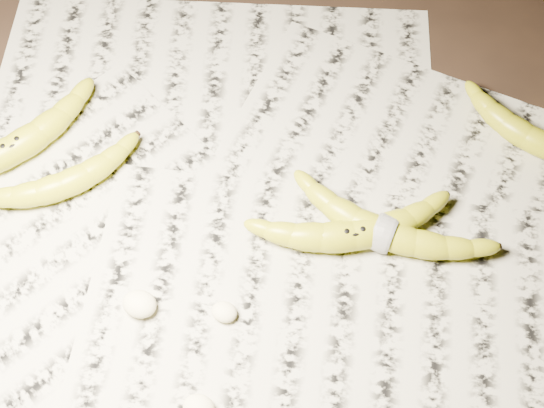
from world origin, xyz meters
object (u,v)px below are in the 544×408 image
(banana_left_a, at_px, (12,147))
(banana_upper_a, at_px, (528,135))
(banana_center, at_px, (353,234))
(banana_left_b, at_px, (63,183))
(banana_taped, at_px, (384,232))

(banana_left_a, relative_size, banana_upper_a, 1.27)
(banana_center, bearing_deg, banana_left_b, 159.67)
(banana_left_b, xyz_separation_m, banana_center, (0.33, 0.05, 0.00))
(banana_upper_a, bearing_deg, banana_center, -112.03)
(banana_left_b, distance_m, banana_taped, 0.37)
(banana_left_a, bearing_deg, banana_left_b, -71.61)
(banana_left_a, relative_size, banana_left_b, 1.26)
(banana_left_a, relative_size, banana_center, 1.07)
(banana_left_b, bearing_deg, banana_left_a, 118.68)
(banana_taped, bearing_deg, banana_upper_a, 59.12)
(banana_upper_a, bearing_deg, banana_left_a, -141.77)
(banana_left_a, distance_m, banana_left_b, 0.08)
(banana_left_a, height_order, banana_left_b, banana_left_a)
(banana_left_b, distance_m, banana_upper_a, 0.54)
(banana_upper_a, bearing_deg, banana_taped, -107.98)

